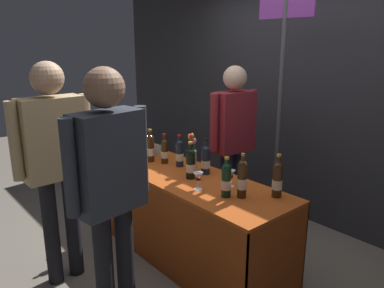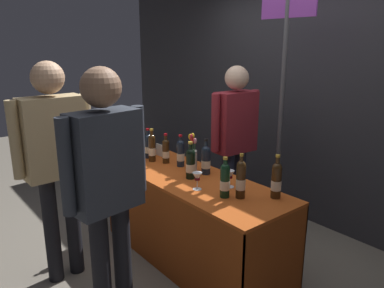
# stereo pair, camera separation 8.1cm
# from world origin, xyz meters

# --- Properties ---
(ground_plane) EXTENTS (12.00, 12.00, 0.00)m
(ground_plane) POSITION_xyz_m (0.00, 0.00, 0.00)
(ground_plane) COLOR gray
(back_partition) EXTENTS (6.39, 0.12, 2.67)m
(back_partition) POSITION_xyz_m (0.00, 1.55, 1.33)
(back_partition) COLOR #2D2D33
(back_partition) RESTS_ON ground_plane
(tasting_table) EXTENTS (1.86, 0.68, 0.79)m
(tasting_table) POSITION_xyz_m (0.00, 0.00, 0.54)
(tasting_table) COLOR #B74C19
(tasting_table) RESTS_ON ground_plane
(featured_wine_bottle) EXTENTS (0.07, 0.07, 0.31)m
(featured_wine_bottle) POSITION_xyz_m (0.47, -0.07, 0.92)
(featured_wine_bottle) COLOR black
(featured_wine_bottle) RESTS_ON tasting_table
(display_bottle_0) EXTENTS (0.07, 0.07, 0.29)m
(display_bottle_0) POSITION_xyz_m (-0.48, 0.07, 0.91)
(display_bottle_0) COLOR #38230F
(display_bottle_0) RESTS_ON tasting_table
(display_bottle_1) EXTENTS (0.07, 0.07, 0.30)m
(display_bottle_1) POSITION_xyz_m (-0.31, 0.11, 0.92)
(display_bottle_1) COLOR #192333
(display_bottle_1) RESTS_ON tasting_table
(display_bottle_2) EXTENTS (0.08, 0.08, 0.32)m
(display_bottle_2) POSITION_xyz_m (-0.00, -0.02, 0.92)
(display_bottle_2) COLOR black
(display_bottle_2) RESTS_ON tasting_table
(display_bottle_3) EXTENTS (0.08, 0.08, 0.32)m
(display_bottle_3) POSITION_xyz_m (0.00, 0.16, 0.92)
(display_bottle_3) COLOR #192333
(display_bottle_3) RESTS_ON tasting_table
(display_bottle_4) EXTENTS (0.07, 0.07, 0.34)m
(display_bottle_4) POSITION_xyz_m (0.55, 0.01, 0.93)
(display_bottle_4) COLOR #38230F
(display_bottle_4) RESTS_ON tasting_table
(display_bottle_5) EXTENTS (0.08, 0.08, 0.33)m
(display_bottle_5) POSITION_xyz_m (0.72, 0.22, 0.93)
(display_bottle_5) COLOR #38230F
(display_bottle_5) RESTS_ON tasting_table
(display_bottle_6) EXTENTS (0.07, 0.07, 0.32)m
(display_bottle_6) POSITION_xyz_m (-0.61, -0.01, 0.92)
(display_bottle_6) COLOR #38230F
(display_bottle_6) RESTS_ON tasting_table
(display_bottle_7) EXTENTS (0.07, 0.07, 0.35)m
(display_bottle_7) POSITION_xyz_m (-0.75, -0.21, 0.94)
(display_bottle_7) COLOR black
(display_bottle_7) RESTS_ON tasting_table
(display_bottle_8) EXTENTS (0.08, 0.08, 0.30)m
(display_bottle_8) POSITION_xyz_m (-0.73, 0.03, 0.91)
(display_bottle_8) COLOR #192333
(display_bottle_8) RESTS_ON tasting_table
(wine_glass_near_vendor) EXTENTS (0.07, 0.07, 0.14)m
(wine_glass_near_vendor) POSITION_xyz_m (-0.63, -0.20, 0.89)
(wine_glass_near_vendor) COLOR silver
(wine_glass_near_vendor) RESTS_ON tasting_table
(wine_glass_mid) EXTENTS (0.07, 0.07, 0.14)m
(wine_glass_mid) POSITION_xyz_m (0.35, 0.10, 0.88)
(wine_glass_mid) COLOR silver
(wine_glass_mid) RESTS_ON tasting_table
(wine_glass_near_taster) EXTENTS (0.08, 0.08, 0.14)m
(wine_glass_near_taster) POSITION_xyz_m (0.23, -0.13, 0.89)
(wine_glass_near_taster) COLOR silver
(wine_glass_near_taster) RESTS_ON tasting_table
(flower_vase) EXTENTS (0.09, 0.09, 0.36)m
(flower_vase) POSITION_xyz_m (-0.13, 0.10, 0.91)
(flower_vase) COLOR silver
(flower_vase) RESTS_ON tasting_table
(brochure_stand) EXTENTS (0.14, 0.02, 0.12)m
(brochure_stand) POSITION_xyz_m (-0.69, 0.15, 0.85)
(brochure_stand) COLOR silver
(brochure_stand) RESTS_ON tasting_table
(vendor_presenter) EXTENTS (0.24, 0.59, 1.69)m
(vendor_presenter) POSITION_xyz_m (-0.20, 0.72, 1.02)
(vendor_presenter) COLOR #2D3347
(vendor_presenter) RESTS_ON ground_plane
(taster_foreground_right) EXTENTS (0.24, 0.63, 1.78)m
(taster_foreground_right) POSITION_xyz_m (-0.49, -0.97, 1.09)
(taster_foreground_right) COLOR black
(taster_foreground_right) RESTS_ON ground_plane
(taster_foreground_left) EXTENTS (0.26, 0.60, 1.77)m
(taster_foreground_left) POSITION_xyz_m (0.30, -0.93, 1.08)
(taster_foreground_left) COLOR black
(taster_foreground_left) RESTS_ON ground_plane
(booth_signpost) EXTENTS (0.57, 0.04, 2.32)m
(booth_signpost) POSITION_xyz_m (0.20, 0.91, 1.44)
(booth_signpost) COLOR #47474C
(booth_signpost) RESTS_ON ground_plane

